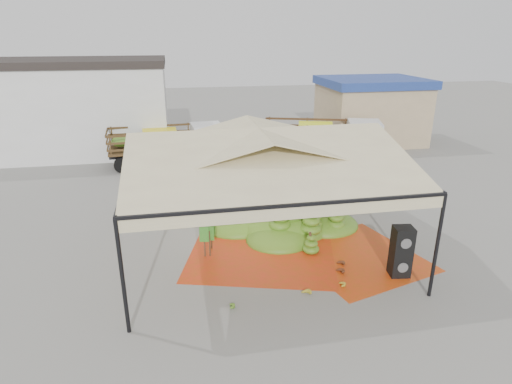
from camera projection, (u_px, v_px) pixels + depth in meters
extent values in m
plane|color=slate|center=(259.00, 243.00, 14.76)|extent=(90.00, 90.00, 0.00)
cylinder|color=black|center=(122.00, 278.00, 9.84)|extent=(0.10, 0.10, 3.00)
cylinder|color=black|center=(437.00, 247.00, 11.26)|extent=(0.10, 0.10, 3.00)
cylinder|color=black|center=(142.00, 173.00, 17.20)|extent=(0.10, 0.10, 3.00)
cylinder|color=black|center=(331.00, 162.00, 18.62)|extent=(0.10, 0.10, 3.00)
pyramid|color=beige|center=(259.00, 144.00, 13.53)|extent=(8.00, 8.00, 1.00)
cube|color=black|center=(259.00, 159.00, 13.71)|extent=(8.00, 8.00, 0.08)
cube|color=beige|center=(259.00, 164.00, 13.77)|extent=(8.00, 8.00, 0.36)
cube|color=silver|center=(44.00, 111.00, 24.98)|extent=(14.00, 6.00, 5.00)
cube|color=black|center=(36.00, 63.00, 24.03)|extent=(14.30, 6.30, 0.40)
cube|color=tan|center=(370.00, 114.00, 27.86)|extent=(6.00, 5.00, 3.60)
cube|color=navy|center=(373.00, 82.00, 27.14)|extent=(6.30, 5.30, 0.50)
cube|color=red|center=(262.00, 250.00, 14.20)|extent=(5.68, 5.53, 0.01)
cube|color=red|center=(357.00, 257.00, 13.81)|extent=(4.59, 4.72, 0.01)
ellipsoid|color=#517418|center=(284.00, 210.00, 15.80)|extent=(7.07, 6.30, 1.29)
ellipsoid|color=gold|center=(340.00, 284.00, 12.17)|extent=(0.46, 0.40, 0.19)
ellipsoid|color=#BB8E25|center=(306.00, 292.00, 11.77)|extent=(0.53, 0.52, 0.19)
ellipsoid|color=#5C2715|center=(339.00, 271.00, 12.81)|extent=(0.53, 0.46, 0.21)
ellipsoid|color=#522412|center=(340.00, 263.00, 13.26)|extent=(0.51, 0.48, 0.19)
ellipsoid|color=#507C19|center=(229.00, 305.00, 11.22)|extent=(0.40, 0.34, 0.17)
ellipsoid|color=#557618|center=(208.00, 167.00, 14.21)|extent=(0.24, 0.24, 0.20)
ellipsoid|color=#557618|center=(252.00, 164.00, 14.48)|extent=(0.24, 0.24, 0.20)
ellipsoid|color=#557618|center=(295.00, 162.00, 14.75)|extent=(0.24, 0.24, 0.20)
cube|color=black|center=(400.00, 263.00, 12.66)|extent=(0.63, 0.57, 0.78)
cube|color=black|center=(403.00, 240.00, 12.38)|extent=(0.63, 0.57, 0.78)
imported|color=gray|center=(219.00, 182.00, 18.30)|extent=(0.68, 0.57, 1.59)
cube|color=#4E351A|center=(153.00, 148.00, 23.02)|extent=(4.66, 2.41, 0.11)
cube|color=white|center=(207.00, 143.00, 23.72)|extent=(1.77, 2.10, 2.08)
cylinder|color=black|center=(122.00, 165.00, 21.99)|extent=(0.83, 0.33, 0.81)
cylinder|color=black|center=(123.00, 156.00, 23.62)|extent=(0.83, 0.33, 0.81)
cylinder|color=black|center=(179.00, 161.00, 22.70)|extent=(0.83, 0.33, 0.81)
cylinder|color=black|center=(176.00, 152.00, 24.33)|extent=(0.83, 0.33, 0.81)
cylinder|color=black|center=(207.00, 159.00, 23.08)|extent=(0.83, 0.33, 0.81)
cylinder|color=black|center=(202.00, 150.00, 24.71)|extent=(0.83, 0.33, 0.81)
ellipsoid|color=#3E7017|center=(152.00, 140.00, 22.86)|extent=(3.72, 1.89, 0.63)
cube|color=yellow|center=(160.00, 133.00, 22.84)|extent=(1.94, 1.93, 0.22)
cube|color=#50311A|center=(306.00, 141.00, 24.23)|extent=(5.24, 3.55, 0.12)
cube|color=silver|center=(363.00, 141.00, 23.85)|extent=(2.28, 2.53, 2.21)
cylinder|color=black|center=(275.00, 155.00, 23.73)|extent=(0.91, 0.53, 0.86)
cylinder|color=black|center=(277.00, 146.00, 25.51)|extent=(0.91, 0.53, 0.86)
cylinder|color=black|center=(331.00, 156.00, 23.39)|extent=(0.91, 0.53, 0.86)
cylinder|color=black|center=(329.00, 148.00, 25.18)|extent=(0.91, 0.53, 0.86)
cylinder|color=black|center=(361.00, 157.00, 23.22)|extent=(0.91, 0.53, 0.86)
cylinder|color=black|center=(357.00, 148.00, 25.00)|extent=(0.91, 0.53, 0.86)
ellipsoid|color=#366E16|center=(307.00, 133.00, 24.06)|extent=(4.18, 2.80, 0.67)
cube|color=#CFDC18|center=(316.00, 127.00, 23.88)|extent=(2.41, 2.40, 0.24)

